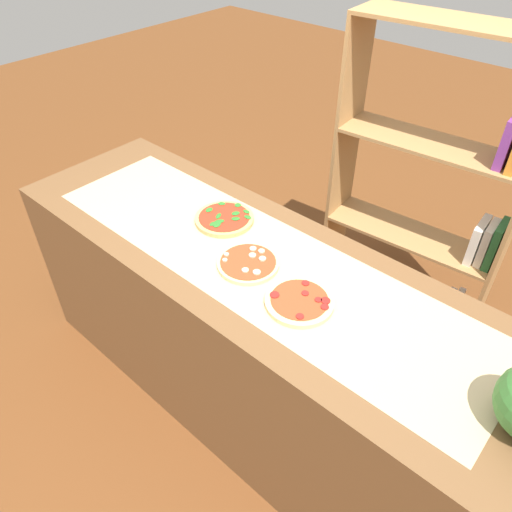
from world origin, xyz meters
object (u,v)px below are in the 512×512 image
pizza_spinach_0 (224,219)px  bookshelf (438,214)px  pizza_mushroom_1 (248,263)px  pizza_pepperoni_2 (299,301)px

pizza_spinach_0 → bookshelf: (0.60, 0.97, -0.21)m
pizza_spinach_0 → pizza_mushroom_1: 0.32m
bookshelf → pizza_pepperoni_2: bearing=-91.6°
pizza_spinach_0 → pizza_mushroom_1: (0.28, -0.15, -0.00)m
pizza_pepperoni_2 → bookshelf: (0.03, 1.16, -0.20)m
pizza_spinach_0 → pizza_mushroom_1: pizza_spinach_0 is taller
pizza_mushroom_1 → bookshelf: size_ratio=0.15×
pizza_pepperoni_2 → bookshelf: bearing=88.4°
pizza_spinach_0 → pizza_pepperoni_2: pizza_spinach_0 is taller
pizza_mushroom_1 → pizza_pepperoni_2: 0.29m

